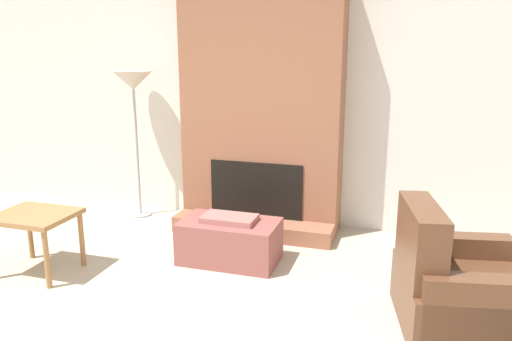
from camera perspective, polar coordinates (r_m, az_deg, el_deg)
The scene contains 6 objects.
wall_back at distance 5.28m, azimuth 1.34°, elevation 7.99°, with size 7.65×0.06×2.60m, color silver.
fireplace at distance 5.06m, azimuth 0.59°, elevation 7.06°, with size 1.63×0.68×2.60m.
ottoman at distance 4.43m, azimuth -2.99°, elevation -7.98°, with size 0.85×0.49×0.42m.
armchair at distance 3.68m, azimuth 21.92°, elevation -12.69°, with size 1.01×1.00×0.85m.
side_table at distance 4.52m, azimuth -23.92°, elevation -5.43°, with size 0.62×0.52×0.52m.
floor_lamp_left at distance 5.54m, azimuth -13.85°, elevation 9.25°, with size 0.42×0.42×1.60m.
Camera 1 is at (1.43, -2.26, 1.84)m, focal length 35.00 mm.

